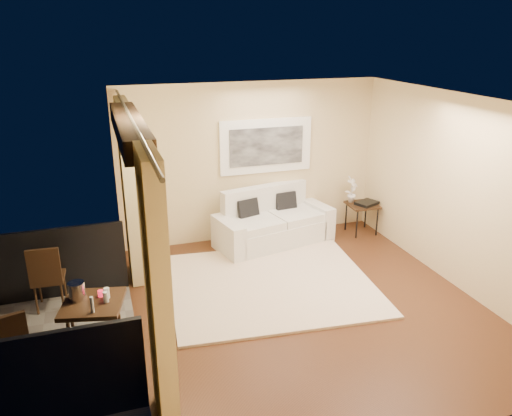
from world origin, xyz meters
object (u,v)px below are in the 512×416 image
sofa (272,224)px  balcony_chair_near (10,359)px  balcony_chair_far (46,274)px  side_table (362,207)px  bistro_table (93,308)px  orchid (352,189)px  ice_bucket (77,291)px

sofa → balcony_chair_near: size_ratio=2.19×
sofa → balcony_chair_far: bearing=-173.4°
side_table → balcony_chair_near: size_ratio=0.57×
sofa → bistro_table: bearing=-152.1°
orchid → balcony_chair_far: bearing=-166.2°
orchid → ice_bucket: orchid is taller
ice_bucket → bistro_table: bearing=-36.6°
side_table → bistro_table: (-4.63, -2.37, 0.16)m
balcony_chair_near → side_table: bearing=11.5°
side_table → bistro_table: bearing=-152.8°
bistro_table → ice_bucket: ice_bucket is taller
orchid → side_table: bearing=-43.9°
side_table → ice_bucket: size_ratio=2.76×
sofa → balcony_chair_near: balcony_chair_near is taller
side_table → orchid: 0.37m
balcony_chair_far → balcony_chair_near: (-0.21, -1.81, 0.03)m
bistro_table → balcony_chair_far: 1.41m
bistro_table → orchid: bearing=29.4°
side_table → orchid: size_ratio=1.14×
ice_bucket → side_table: bearing=25.3°
sofa → side_table: size_ratio=3.85×
balcony_chair_far → bistro_table: bearing=117.3°
orchid → ice_bucket: bearing=-152.5°
side_table → orchid: bearing=136.1°
bistro_table → balcony_chair_near: balcony_chair_near is taller
sofa → bistro_table: (-2.94, -2.46, 0.32)m
sofa → balcony_chair_far: 3.71m
orchid → balcony_chair_near: bearing=-149.8°
orchid → balcony_chair_near: (-5.25, -3.05, -0.23)m
bistro_table → balcony_chair_near: size_ratio=0.77×
side_table → balcony_chair_far: bearing=-168.1°
balcony_chair_far → ice_bucket: 1.28m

